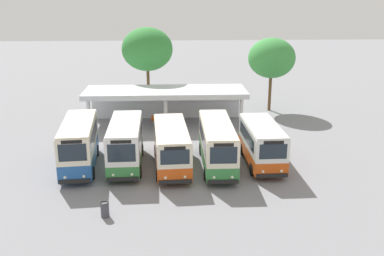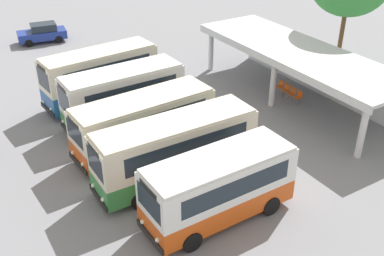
{
  "view_description": "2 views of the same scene",
  "coord_description": "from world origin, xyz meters",
  "px_view_note": "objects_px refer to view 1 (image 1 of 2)",
  "views": [
    {
      "loc": [
        -0.44,
        -27.84,
        12.34
      ],
      "look_at": [
        1.14,
        4.89,
        2.14
      ],
      "focal_mm": 41.05,
      "sensor_mm": 36.0,
      "label": 1
    },
    {
      "loc": [
        18.85,
        -6.7,
        13.37
      ],
      "look_at": [
        2.01,
        3.6,
        2.1
      ],
      "focal_mm": 42.92,
      "sensor_mm": 36.0,
      "label": 2
    }
  ],
  "objects_px": {
    "city_bus_second_in_row": "(126,143)",
    "litter_bin_apron": "(105,210)",
    "city_bus_fourth_amber": "(217,143)",
    "city_bus_fifth_blue": "(262,143)",
    "city_bus_middle_cream": "(171,145)",
    "waiting_chair_second_from_end": "(160,119)",
    "city_bus_nearest_orange": "(79,143)",
    "waiting_chair_end_by_column": "(154,119)",
    "waiting_chair_middle_seat": "(167,119)",
    "waiting_chair_fourth_seat": "(173,119)"
  },
  "relations": [
    {
      "from": "city_bus_second_in_row",
      "to": "litter_bin_apron",
      "type": "height_order",
      "value": "city_bus_second_in_row"
    },
    {
      "from": "city_bus_fourth_amber",
      "to": "city_bus_fifth_blue",
      "type": "distance_m",
      "value": 3.34
    },
    {
      "from": "city_bus_fourth_amber",
      "to": "city_bus_fifth_blue",
      "type": "height_order",
      "value": "city_bus_fourth_amber"
    },
    {
      "from": "city_bus_middle_cream",
      "to": "waiting_chair_second_from_end",
      "type": "xyz_separation_m",
      "value": [
        -1.09,
        10.97,
        -1.18
      ]
    },
    {
      "from": "city_bus_nearest_orange",
      "to": "waiting_chair_second_from_end",
      "type": "relative_size",
      "value": 8.75
    },
    {
      "from": "city_bus_fourth_amber",
      "to": "waiting_chair_end_by_column",
      "type": "height_order",
      "value": "city_bus_fourth_amber"
    },
    {
      "from": "city_bus_middle_cream",
      "to": "litter_bin_apron",
      "type": "bearing_deg",
      "value": -117.78
    },
    {
      "from": "city_bus_second_in_row",
      "to": "waiting_chair_end_by_column",
      "type": "relative_size",
      "value": 8.37
    },
    {
      "from": "city_bus_middle_cream",
      "to": "waiting_chair_second_from_end",
      "type": "relative_size",
      "value": 9.09
    },
    {
      "from": "city_bus_fourth_amber",
      "to": "waiting_chair_middle_seat",
      "type": "distance_m",
      "value": 11.6
    },
    {
      "from": "city_bus_fourth_amber",
      "to": "waiting_chair_second_from_end",
      "type": "xyz_separation_m",
      "value": [
        -4.42,
        10.94,
        -1.3
      ]
    },
    {
      "from": "city_bus_fourth_amber",
      "to": "city_bus_fifth_blue",
      "type": "relative_size",
      "value": 1.19
    },
    {
      "from": "waiting_chair_end_by_column",
      "to": "waiting_chair_fourth_seat",
      "type": "xyz_separation_m",
      "value": [
        1.88,
        -0.1,
        0.0
      ]
    },
    {
      "from": "city_bus_second_in_row",
      "to": "litter_bin_apron",
      "type": "relative_size",
      "value": 8.0
    },
    {
      "from": "city_bus_fifth_blue",
      "to": "waiting_chair_fourth_seat",
      "type": "bearing_deg",
      "value": 121.28
    },
    {
      "from": "city_bus_second_in_row",
      "to": "waiting_chair_fourth_seat",
      "type": "bearing_deg",
      "value": 71.7
    },
    {
      "from": "waiting_chair_middle_seat",
      "to": "litter_bin_apron",
      "type": "xyz_separation_m",
      "value": [
        -3.38,
        -18.21,
        -0.07
      ]
    },
    {
      "from": "city_bus_second_in_row",
      "to": "city_bus_fifth_blue",
      "type": "relative_size",
      "value": 1.06
    },
    {
      "from": "waiting_chair_middle_seat",
      "to": "waiting_chair_fourth_seat",
      "type": "bearing_deg",
      "value": -1.65
    },
    {
      "from": "waiting_chair_fourth_seat",
      "to": "litter_bin_apron",
      "type": "height_order",
      "value": "litter_bin_apron"
    },
    {
      "from": "litter_bin_apron",
      "to": "city_bus_second_in_row",
      "type": "bearing_deg",
      "value": 86.18
    },
    {
      "from": "city_bus_fifth_blue",
      "to": "waiting_chair_fourth_seat",
      "type": "distance_m",
      "value": 12.56
    },
    {
      "from": "city_bus_second_in_row",
      "to": "waiting_chair_fourth_seat",
      "type": "xyz_separation_m",
      "value": [
        3.5,
        10.59,
        -1.33
      ]
    },
    {
      "from": "city_bus_middle_cream",
      "to": "waiting_chair_second_from_end",
      "type": "bearing_deg",
      "value": 95.65
    },
    {
      "from": "city_bus_nearest_orange",
      "to": "city_bus_second_in_row",
      "type": "xyz_separation_m",
      "value": [
        3.33,
        0.1,
        -0.06
      ]
    },
    {
      "from": "city_bus_middle_cream",
      "to": "waiting_chair_middle_seat",
      "type": "bearing_deg",
      "value": 92.4
    },
    {
      "from": "waiting_chair_fourth_seat",
      "to": "city_bus_nearest_orange",
      "type": "bearing_deg",
      "value": -122.6
    },
    {
      "from": "waiting_chair_end_by_column",
      "to": "litter_bin_apron",
      "type": "xyz_separation_m",
      "value": [
        -2.12,
        -18.29,
        -0.07
      ]
    },
    {
      "from": "waiting_chair_fourth_seat",
      "to": "city_bus_fourth_amber",
      "type": "bearing_deg",
      "value": -73.79
    },
    {
      "from": "city_bus_nearest_orange",
      "to": "city_bus_fifth_blue",
      "type": "distance_m",
      "value": 13.33
    },
    {
      "from": "city_bus_second_in_row",
      "to": "city_bus_middle_cream",
      "type": "relative_size",
      "value": 0.92
    },
    {
      "from": "waiting_chair_fourth_seat",
      "to": "litter_bin_apron",
      "type": "bearing_deg",
      "value": -102.43
    },
    {
      "from": "city_bus_middle_cream",
      "to": "city_bus_fourth_amber",
      "type": "xyz_separation_m",
      "value": [
        3.33,
        0.03,
        0.11
      ]
    },
    {
      "from": "city_bus_second_in_row",
      "to": "litter_bin_apron",
      "type": "bearing_deg",
      "value": -93.82
    },
    {
      "from": "waiting_chair_middle_seat",
      "to": "litter_bin_apron",
      "type": "height_order",
      "value": "litter_bin_apron"
    },
    {
      "from": "city_bus_middle_cream",
      "to": "city_bus_fourth_amber",
      "type": "bearing_deg",
      "value": 0.52
    },
    {
      "from": "city_bus_second_in_row",
      "to": "city_bus_fourth_amber",
      "type": "height_order",
      "value": "city_bus_second_in_row"
    },
    {
      "from": "waiting_chair_second_from_end",
      "to": "waiting_chair_middle_seat",
      "type": "relative_size",
      "value": 1.0
    },
    {
      "from": "city_bus_second_in_row",
      "to": "litter_bin_apron",
      "type": "distance_m",
      "value": 7.74
    },
    {
      "from": "city_bus_fifth_blue",
      "to": "waiting_chair_second_from_end",
      "type": "height_order",
      "value": "city_bus_fifth_blue"
    },
    {
      "from": "waiting_chair_second_from_end",
      "to": "city_bus_fourth_amber",
      "type": "bearing_deg",
      "value": -68.02
    },
    {
      "from": "waiting_chair_second_from_end",
      "to": "waiting_chair_middle_seat",
      "type": "distance_m",
      "value": 0.63
    },
    {
      "from": "waiting_chair_second_from_end",
      "to": "waiting_chair_fourth_seat",
      "type": "height_order",
      "value": "same"
    },
    {
      "from": "city_bus_nearest_orange",
      "to": "waiting_chair_second_from_end",
      "type": "xyz_separation_m",
      "value": [
        5.58,
        10.76,
        -1.39
      ]
    },
    {
      "from": "waiting_chair_second_from_end",
      "to": "city_bus_fifth_blue",
      "type": "bearing_deg",
      "value": -54.24
    },
    {
      "from": "city_bus_nearest_orange",
      "to": "waiting_chair_end_by_column",
      "type": "height_order",
      "value": "city_bus_nearest_orange"
    },
    {
      "from": "city_bus_fifth_blue",
      "to": "litter_bin_apron",
      "type": "distance_m",
      "value": 12.97
    },
    {
      "from": "city_bus_fifth_blue",
      "to": "waiting_chair_middle_seat",
      "type": "bearing_deg",
      "value": 123.63
    },
    {
      "from": "city_bus_fifth_blue",
      "to": "waiting_chair_middle_seat",
      "type": "height_order",
      "value": "city_bus_fifth_blue"
    },
    {
      "from": "city_bus_second_in_row",
      "to": "waiting_chair_second_from_end",
      "type": "bearing_deg",
      "value": 78.11
    }
  ]
}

